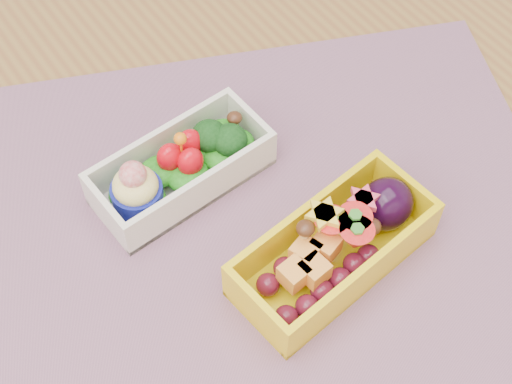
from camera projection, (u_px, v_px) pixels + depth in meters
table at (261, 296)px, 0.70m from camera, size 1.20×0.80×0.75m
placemat at (252, 228)px, 0.62m from camera, size 0.61×0.55×0.00m
bento_white at (181, 168)px, 0.63m from camera, size 0.15×0.07×0.06m
bento_yellow at (338, 246)px, 0.58m from camera, size 0.17×0.09×0.05m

